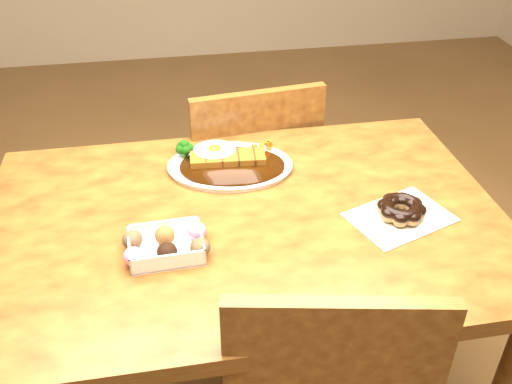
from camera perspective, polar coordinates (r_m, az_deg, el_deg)
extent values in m
cube|color=#4F250F|center=(1.33, -1.08, -3.16)|extent=(1.20, 0.80, 0.04)
cylinder|color=#4F250F|center=(1.86, -19.49, -7.59)|extent=(0.06, 0.06, 0.71)
cylinder|color=#4F250F|center=(1.95, 13.31, -4.12)|extent=(0.06, 0.06, 0.71)
cube|color=#4F250F|center=(2.00, -1.37, 0.62)|extent=(0.47, 0.47, 0.04)
cylinder|color=#4F250F|center=(2.30, 1.65, -1.09)|extent=(0.04, 0.04, 0.41)
cylinder|color=#4F250F|center=(2.24, -6.67, -2.55)|extent=(0.04, 0.04, 0.41)
cylinder|color=#4F250F|center=(2.05, 4.62, -6.39)|extent=(0.04, 0.04, 0.41)
cylinder|color=#4F250F|center=(1.98, -4.74, -8.25)|extent=(0.04, 0.04, 0.41)
cube|color=#4F250F|center=(1.72, 0.24, 3.90)|extent=(0.40, 0.08, 0.40)
cube|color=#4F250F|center=(1.10, 7.68, -18.13)|extent=(0.40, 0.10, 0.40)
ellipsoid|color=white|center=(1.49, -2.60, 2.58)|extent=(0.35, 0.27, 0.01)
ellipsoid|color=black|center=(1.47, -2.39, 2.57)|extent=(0.30, 0.23, 0.01)
cube|color=#6B380C|center=(1.48, -2.84, 3.36)|extent=(0.20, 0.08, 0.02)
ellipsoid|color=white|center=(1.50, -4.16, 4.24)|extent=(0.12, 0.11, 0.01)
ellipsoid|color=#FFB214|center=(1.50, -4.16, 4.27)|extent=(0.04, 0.04, 0.02)
cube|color=white|center=(1.22, -8.98, -5.25)|extent=(0.16, 0.13, 0.04)
ellipsoid|color=pink|center=(1.20, -12.17, -6.32)|extent=(0.04, 0.04, 0.04)
ellipsoid|color=black|center=(1.20, -8.88, -5.93)|extent=(0.04, 0.04, 0.04)
ellipsoid|color=black|center=(1.20, -5.60, -5.52)|extent=(0.04, 0.04, 0.04)
ellipsoid|color=black|center=(1.24, -12.26, -4.69)|extent=(0.04, 0.04, 0.04)
ellipsoid|color=brown|center=(1.24, -9.10, -4.31)|extent=(0.04, 0.04, 0.04)
ellipsoid|color=pink|center=(1.24, -5.94, -3.93)|extent=(0.04, 0.04, 0.04)
cube|color=silver|center=(1.36, 14.20, -2.44)|extent=(0.27, 0.23, 0.00)
torus|color=olive|center=(1.34, 14.32, -1.77)|extent=(0.14, 0.14, 0.04)
torus|color=black|center=(1.34, 14.37, -1.43)|extent=(0.12, 0.12, 0.03)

